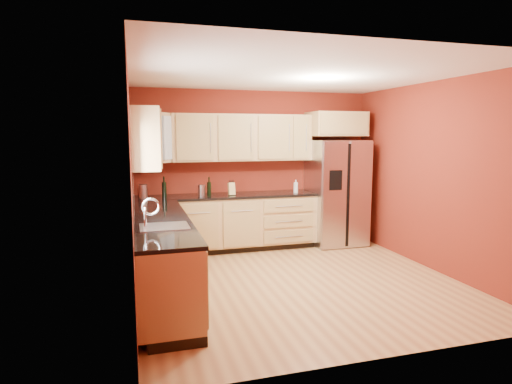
# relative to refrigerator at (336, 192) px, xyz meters

# --- Properties ---
(floor) EXTENTS (4.00, 4.00, 0.00)m
(floor) POSITION_rel_refrigerator_xyz_m (-1.35, -1.62, -0.89)
(floor) COLOR #A56E3F
(floor) RESTS_ON ground
(ceiling) EXTENTS (4.00, 4.00, 0.00)m
(ceiling) POSITION_rel_refrigerator_xyz_m (-1.35, -1.62, 1.71)
(ceiling) COLOR white
(ceiling) RESTS_ON wall_back
(wall_back) EXTENTS (4.00, 0.04, 2.60)m
(wall_back) POSITION_rel_refrigerator_xyz_m (-1.35, 0.38, 0.41)
(wall_back) COLOR maroon
(wall_back) RESTS_ON floor
(wall_front) EXTENTS (4.00, 0.04, 2.60)m
(wall_front) POSITION_rel_refrigerator_xyz_m (-1.35, -3.62, 0.41)
(wall_front) COLOR maroon
(wall_front) RESTS_ON floor
(wall_left) EXTENTS (0.04, 4.00, 2.60)m
(wall_left) POSITION_rel_refrigerator_xyz_m (-3.35, -1.62, 0.41)
(wall_left) COLOR maroon
(wall_left) RESTS_ON floor
(wall_right) EXTENTS (0.04, 4.00, 2.60)m
(wall_right) POSITION_rel_refrigerator_xyz_m (0.65, -1.62, 0.41)
(wall_right) COLOR maroon
(wall_right) RESTS_ON floor
(base_cabinets_back) EXTENTS (2.90, 0.60, 0.88)m
(base_cabinets_back) POSITION_rel_refrigerator_xyz_m (-1.90, 0.07, -0.45)
(base_cabinets_back) COLOR tan
(base_cabinets_back) RESTS_ON floor
(base_cabinets_left) EXTENTS (0.60, 2.80, 0.88)m
(base_cabinets_left) POSITION_rel_refrigerator_xyz_m (-3.05, -1.62, -0.45)
(base_cabinets_left) COLOR tan
(base_cabinets_left) RESTS_ON floor
(countertop_back) EXTENTS (2.90, 0.62, 0.04)m
(countertop_back) POSITION_rel_refrigerator_xyz_m (-1.90, 0.06, 0.01)
(countertop_back) COLOR black
(countertop_back) RESTS_ON base_cabinets_back
(countertop_left) EXTENTS (0.62, 2.80, 0.04)m
(countertop_left) POSITION_rel_refrigerator_xyz_m (-3.04, -1.62, 0.01)
(countertop_left) COLOR black
(countertop_left) RESTS_ON base_cabinets_left
(upper_cabinets_back) EXTENTS (2.30, 0.33, 0.75)m
(upper_cabinets_back) POSITION_rel_refrigerator_xyz_m (-1.60, 0.21, 0.94)
(upper_cabinets_back) COLOR tan
(upper_cabinets_back) RESTS_ON wall_back
(upper_cabinets_left) EXTENTS (0.33, 1.35, 0.75)m
(upper_cabinets_left) POSITION_rel_refrigerator_xyz_m (-3.19, -0.90, 0.94)
(upper_cabinets_left) COLOR tan
(upper_cabinets_left) RESTS_ON wall_left
(corner_upper_cabinet) EXTENTS (0.67, 0.67, 0.75)m
(corner_upper_cabinet) POSITION_rel_refrigerator_xyz_m (-3.02, 0.04, 0.94)
(corner_upper_cabinet) COLOR tan
(corner_upper_cabinet) RESTS_ON wall_back
(over_fridge_cabinet) EXTENTS (0.92, 0.60, 0.40)m
(over_fridge_cabinet) POSITION_rel_refrigerator_xyz_m (0.00, 0.07, 1.16)
(over_fridge_cabinet) COLOR tan
(over_fridge_cabinet) RESTS_ON wall_back
(refrigerator) EXTENTS (0.90, 0.75, 1.78)m
(refrigerator) POSITION_rel_refrigerator_xyz_m (0.00, 0.00, 0.00)
(refrigerator) COLOR #B2B2B7
(refrigerator) RESTS_ON floor
(window) EXTENTS (0.03, 0.90, 1.00)m
(window) POSITION_rel_refrigerator_xyz_m (-3.33, -2.12, 0.66)
(window) COLOR white
(window) RESTS_ON wall_left
(sink_faucet) EXTENTS (0.50, 0.42, 0.30)m
(sink_faucet) POSITION_rel_refrigerator_xyz_m (-3.04, -2.12, 0.18)
(sink_faucet) COLOR silver
(sink_faucet) RESTS_ON countertop_left
(canister_left) EXTENTS (0.13, 0.13, 0.18)m
(canister_left) POSITION_rel_refrigerator_xyz_m (-2.32, -0.01, 0.12)
(canister_left) COLOR #B2B2B7
(canister_left) RESTS_ON countertop_back
(canister_right) EXTENTS (0.16, 0.16, 0.21)m
(canister_right) POSITION_rel_refrigerator_xyz_m (-3.20, 0.05, 0.13)
(canister_right) COLOR #B2B2B7
(canister_right) RESTS_ON countertop_back
(wine_bottle_a) EXTENTS (0.09, 0.09, 0.32)m
(wine_bottle_a) POSITION_rel_refrigerator_xyz_m (-2.88, 0.08, 0.19)
(wine_bottle_a) COLOR black
(wine_bottle_a) RESTS_ON countertop_back
(wine_bottle_b) EXTENTS (0.07, 0.07, 0.29)m
(wine_bottle_b) POSITION_rel_refrigerator_xyz_m (-2.19, 0.04, 0.18)
(wine_bottle_b) COLOR black
(wine_bottle_b) RESTS_ON countertop_back
(knife_block) EXTENTS (0.10, 0.10, 0.20)m
(knife_block) POSITION_rel_refrigerator_xyz_m (-1.84, -0.01, 0.13)
(knife_block) COLOR tan
(knife_block) RESTS_ON countertop_back
(soap_dispenser) EXTENTS (0.09, 0.09, 0.21)m
(soap_dispenser) POSITION_rel_refrigerator_xyz_m (-0.75, -0.01, 0.14)
(soap_dispenser) COLOR silver
(soap_dispenser) RESTS_ON countertop_back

